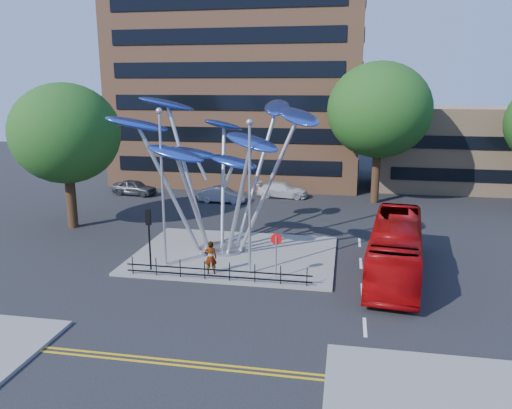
% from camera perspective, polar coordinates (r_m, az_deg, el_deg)
% --- Properties ---
extents(ground, '(120.00, 120.00, 0.00)m').
position_cam_1_polar(ground, '(24.88, -3.19, -10.51)').
color(ground, black).
rests_on(ground, ground).
extents(traffic_island, '(12.00, 9.00, 0.15)m').
position_cam_1_polar(traffic_island, '(30.50, -2.40, -5.73)').
color(traffic_island, slate).
rests_on(traffic_island, ground).
extents(double_yellow_near, '(40.00, 0.12, 0.01)m').
position_cam_1_polar(double_yellow_near, '(19.75, -7.44, -17.42)').
color(double_yellow_near, gold).
rests_on(double_yellow_near, ground).
extents(double_yellow_far, '(40.00, 0.12, 0.01)m').
position_cam_1_polar(double_yellow_far, '(19.50, -7.72, -17.86)').
color(double_yellow_far, gold).
rests_on(double_yellow_far, ground).
extents(brick_tower, '(25.00, 15.00, 30.00)m').
position_cam_1_polar(brick_tower, '(55.48, -1.66, 18.55)').
color(brick_tower, '#976342').
rests_on(brick_tower, ground).
extents(low_building_near, '(15.00, 8.00, 8.00)m').
position_cam_1_polar(low_building_near, '(53.49, 21.81, 5.98)').
color(low_building_near, tan).
rests_on(low_building_near, ground).
extents(tree_right, '(8.80, 8.80, 12.11)m').
position_cam_1_polar(tree_right, '(44.20, 13.92, 10.42)').
color(tree_right, black).
rests_on(tree_right, ground).
extents(tree_left, '(7.60, 7.60, 10.32)m').
position_cam_1_polar(tree_left, '(37.64, -20.95, 7.56)').
color(tree_left, black).
rests_on(tree_left, ground).
extents(leaf_sculpture, '(12.72, 9.54, 9.51)m').
position_cam_1_polar(leaf_sculpture, '(29.89, -4.25, 7.24)').
color(leaf_sculpture, '#9EA0A5').
rests_on(leaf_sculpture, traffic_island).
extents(street_lamp_left, '(0.36, 0.36, 8.80)m').
position_cam_1_polar(street_lamp_left, '(27.84, -10.70, 3.42)').
color(street_lamp_left, '#9EA0A5').
rests_on(street_lamp_left, traffic_island).
extents(street_lamp_right, '(0.36, 0.36, 8.30)m').
position_cam_1_polar(street_lamp_right, '(26.04, -0.73, 2.39)').
color(street_lamp_right, '#9EA0A5').
rests_on(street_lamp_right, traffic_island).
extents(traffic_light_island, '(0.28, 0.18, 3.42)m').
position_cam_1_polar(traffic_light_island, '(27.72, -12.16, -2.50)').
color(traffic_light_island, black).
rests_on(traffic_light_island, traffic_island).
extents(no_entry_sign_island, '(0.60, 0.10, 2.45)m').
position_cam_1_polar(no_entry_sign_island, '(26.18, 2.32, -4.99)').
color(no_entry_sign_island, '#9EA0A5').
rests_on(no_entry_sign_island, traffic_island).
extents(pedestrian_railing_front, '(10.00, 0.06, 1.00)m').
position_cam_1_polar(pedestrian_railing_front, '(26.42, -4.47, -7.76)').
color(pedestrian_railing_front, black).
rests_on(pedestrian_railing_front, traffic_island).
extents(red_bus, '(3.82, 11.06, 3.02)m').
position_cam_1_polar(red_bus, '(28.18, 15.68, -4.80)').
color(red_bus, '#9A0708').
rests_on(red_bus, ground).
extents(pedestrian, '(0.75, 0.58, 1.84)m').
position_cam_1_polar(pedestrian, '(27.10, -5.21, -6.05)').
color(pedestrian, gray).
rests_on(pedestrian, traffic_island).
extents(parked_car_left, '(4.44, 2.33, 1.44)m').
position_cam_1_polar(parked_car_left, '(48.37, -13.74, 1.91)').
color(parked_car_left, '#3B3E42').
rests_on(parked_car_left, ground).
extents(parked_car_mid, '(4.18, 1.48, 1.37)m').
position_cam_1_polar(parked_car_mid, '(44.09, -3.87, 1.12)').
color(parked_car_mid, '#ABADB3').
rests_on(parked_car_mid, ground).
extents(parked_car_right, '(4.77, 2.10, 1.36)m').
position_cam_1_polar(parked_car_right, '(46.06, 3.03, 1.66)').
color(parked_car_right, silver).
rests_on(parked_car_right, ground).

